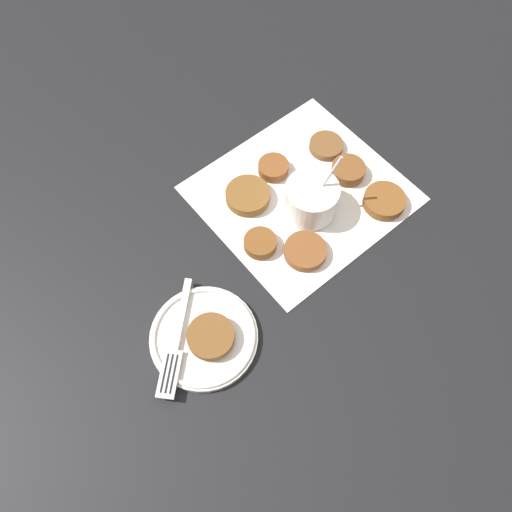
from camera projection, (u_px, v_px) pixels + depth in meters
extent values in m
plane|color=black|center=(311.00, 202.00, 0.93)|extent=(4.00, 4.00, 0.00)
cube|color=white|center=(301.00, 194.00, 0.94)|extent=(0.36, 0.33, 0.00)
cylinder|color=white|center=(311.00, 199.00, 0.89)|extent=(0.10, 0.10, 0.06)
cylinder|color=orange|center=(310.00, 203.00, 0.90)|extent=(0.08, 0.08, 0.04)
cone|color=white|center=(331.00, 178.00, 0.88)|extent=(0.02, 0.02, 0.02)
cylinder|color=silver|center=(325.00, 181.00, 0.86)|extent=(0.05, 0.02, 0.11)
cylinder|color=brown|center=(384.00, 201.00, 0.92)|extent=(0.08, 0.08, 0.02)
cylinder|color=brown|center=(248.00, 196.00, 0.92)|extent=(0.08, 0.08, 0.02)
cylinder|color=brown|center=(260.00, 243.00, 0.88)|extent=(0.06, 0.06, 0.02)
cylinder|color=brown|center=(326.00, 146.00, 0.98)|extent=(0.07, 0.07, 0.01)
cylinder|color=brown|center=(348.00, 170.00, 0.95)|extent=(0.06, 0.06, 0.02)
cylinder|color=brown|center=(273.00, 168.00, 0.95)|extent=(0.06, 0.06, 0.02)
cylinder|color=brown|center=(305.00, 251.00, 0.87)|extent=(0.07, 0.07, 0.02)
cylinder|color=white|center=(204.00, 338.00, 0.81)|extent=(0.18, 0.18, 0.01)
torus|color=white|center=(204.00, 336.00, 0.80)|extent=(0.17, 0.17, 0.01)
cylinder|color=brown|center=(211.00, 336.00, 0.79)|extent=(0.08, 0.08, 0.01)
cube|color=silver|center=(182.00, 313.00, 0.81)|extent=(0.10, 0.09, 0.00)
cube|color=silver|center=(169.00, 374.00, 0.76)|extent=(0.08, 0.07, 0.00)
cube|color=black|center=(165.00, 373.00, 0.76)|extent=(0.05, 0.04, 0.00)
cube|color=black|center=(169.00, 373.00, 0.76)|extent=(0.05, 0.04, 0.00)
cube|color=black|center=(174.00, 374.00, 0.76)|extent=(0.05, 0.04, 0.00)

